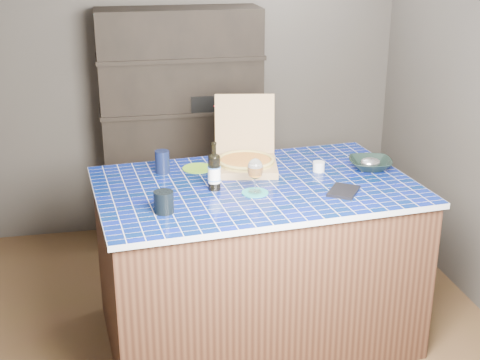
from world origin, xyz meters
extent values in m
plane|color=#4E3421|center=(0.00, 0.00, 0.00)|extent=(3.50, 3.50, 0.00)
plane|color=#443F3B|center=(0.00, 1.75, 1.25)|extent=(3.50, 0.00, 3.50)
plane|color=#443F3B|center=(0.00, -1.75, 1.25)|extent=(3.50, 0.00, 3.50)
cube|color=black|center=(0.00, 1.53, 0.90)|extent=(1.20, 0.40, 1.80)
cube|color=black|center=(0.25, 1.48, 1.12)|extent=(0.40, 0.32, 0.12)
cube|color=#4C2E1D|center=(0.24, 0.03, 0.47)|extent=(1.83, 1.24, 0.95)
cube|color=#041744|center=(0.24, 0.03, 0.96)|extent=(1.88, 1.29, 0.03)
cube|color=olive|center=(0.24, 0.28, 1.00)|extent=(0.43, 0.43, 0.04)
cube|color=olive|center=(0.28, 0.49, 1.20)|extent=(0.38, 0.15, 0.36)
cylinder|color=#A79045|center=(0.24, 0.28, 1.03)|extent=(0.34, 0.34, 0.01)
cylinder|color=maroon|center=(0.24, 0.28, 1.04)|extent=(0.30, 0.30, 0.01)
torus|color=#A79045|center=(0.24, 0.28, 1.04)|extent=(0.34, 0.34, 0.02)
cylinder|color=black|center=(0.00, -0.01, 1.07)|extent=(0.07, 0.07, 0.19)
ellipsoid|color=black|center=(0.00, -0.01, 1.17)|extent=(0.07, 0.07, 0.04)
cylinder|color=black|center=(0.00, -0.01, 1.21)|extent=(0.03, 0.03, 0.08)
cylinder|color=white|center=(0.00, -0.01, 1.06)|extent=(0.07, 0.07, 0.09)
cylinder|color=#417CDF|center=(0.00, -0.01, 1.04)|extent=(0.07, 0.07, 0.01)
cylinder|color=#417CDF|center=(0.00, -0.01, 1.11)|extent=(0.07, 0.07, 0.01)
cylinder|color=#18807E|center=(0.21, -0.11, 0.98)|extent=(0.15, 0.15, 0.01)
cylinder|color=white|center=(0.21, -0.11, 0.99)|extent=(0.08, 0.08, 0.01)
cylinder|color=white|center=(0.21, -0.11, 1.03)|extent=(0.01, 0.01, 0.08)
ellipsoid|color=white|center=(0.21, -0.11, 1.12)|extent=(0.09, 0.09, 0.12)
cylinder|color=orange|center=(0.21, -0.11, 1.11)|extent=(0.07, 0.07, 0.05)
cylinder|color=white|center=(0.21, -0.11, 1.14)|extent=(0.07, 0.07, 0.02)
cylinder|color=black|center=(-0.30, -0.28, 1.04)|extent=(0.10, 0.10, 0.11)
cube|color=black|center=(0.69, -0.20, 0.99)|extent=(0.23, 0.24, 0.02)
imported|color=black|center=(0.97, 0.14, 1.01)|extent=(0.30, 0.30, 0.06)
ellipsoid|color=silver|center=(0.97, 0.14, 1.02)|extent=(0.12, 0.10, 0.06)
cylinder|color=silver|center=(0.66, 0.16, 1.01)|extent=(0.07, 0.07, 0.06)
cylinder|color=black|center=(-0.25, 0.32, 1.05)|extent=(0.08, 0.08, 0.13)
cylinder|color=#69A623|center=(-0.04, 0.35, 0.98)|extent=(0.19, 0.19, 0.01)
camera|label=1|loc=(-0.54, -3.41, 2.32)|focal=50.00mm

